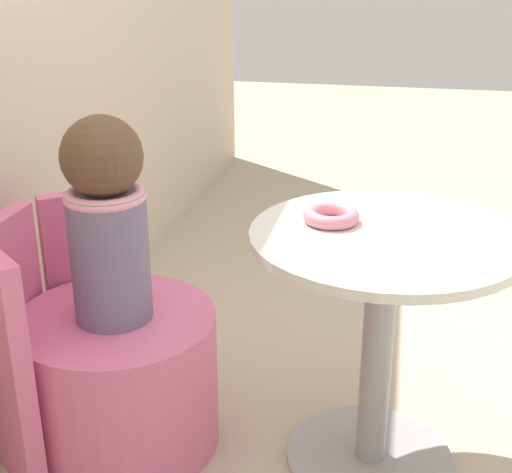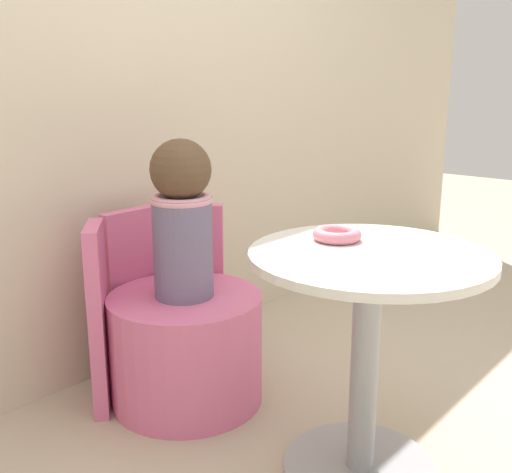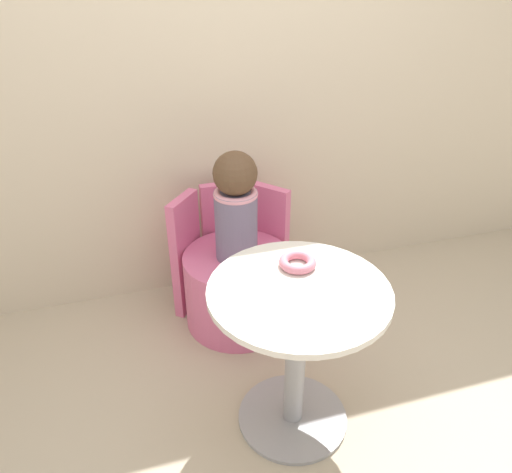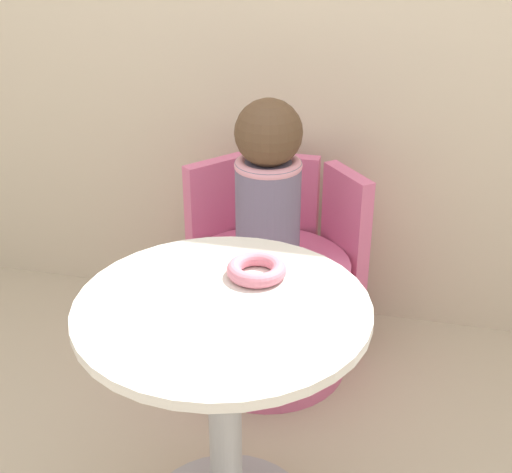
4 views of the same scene
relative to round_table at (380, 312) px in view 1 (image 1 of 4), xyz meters
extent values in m
plane|color=#B7A88E|center=(0.01, 0.02, -0.47)|extent=(12.00, 12.00, 0.00)
cylinder|color=#99999E|center=(0.00, 0.00, -0.46)|extent=(0.47, 0.47, 0.02)
cylinder|color=#99999E|center=(0.00, 0.00, -0.13)|extent=(0.08, 0.08, 0.65)
cylinder|color=silver|center=(0.00, 0.00, 0.21)|extent=(0.68, 0.68, 0.02)
cylinder|color=#DB6693|center=(-0.05, 0.71, -0.27)|extent=(0.56, 0.56, 0.41)
cube|color=#DB6693|center=(-0.05, 1.01, -0.13)|extent=(0.24, 0.05, 0.68)
cube|color=#DB6693|center=(0.18, 0.91, -0.13)|extent=(0.19, 0.21, 0.68)
cube|color=#DB6693|center=(-0.28, 0.91, -0.13)|extent=(0.19, 0.21, 0.68)
cylinder|color=slate|center=(-0.05, 0.71, 0.11)|extent=(0.21, 0.21, 0.36)
torus|color=pink|center=(-0.05, 0.71, 0.28)|extent=(0.21, 0.21, 0.04)
sphere|color=brown|center=(-0.05, 0.71, 0.39)|extent=(0.21, 0.21, 0.21)
torus|color=pink|center=(0.05, 0.14, 0.24)|extent=(0.15, 0.15, 0.04)
camera|label=1|loc=(-1.66, -0.03, 0.87)|focal=50.00mm
camera|label=2|loc=(-1.41, -0.80, 0.67)|focal=42.00mm
camera|label=3|loc=(-0.57, -1.36, 1.30)|focal=35.00mm
camera|label=4|loc=(0.39, -1.31, 1.08)|focal=50.00mm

